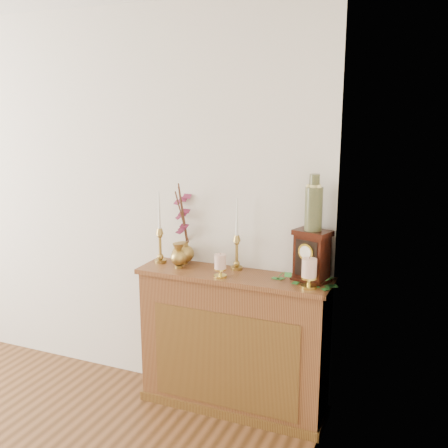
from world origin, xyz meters
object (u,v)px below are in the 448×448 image
at_px(ceramic_vase, 314,205).
at_px(bud_vase, 178,256).
at_px(candlestick_left, 160,240).
at_px(ginger_jar, 183,226).
at_px(mantel_clock, 312,256).
at_px(candlestick_center, 237,247).

bearing_deg(ceramic_vase, bud_vase, -174.20).
relative_size(candlestick_left, ginger_jar, 0.88).
xyz_separation_m(mantel_clock, ceramic_vase, (0.00, 0.00, 0.31)).
bearing_deg(mantel_clock, ceramic_vase, 90.00).
distance_m(bud_vase, ginger_jar, 0.22).
height_order(ginger_jar, ceramic_vase, ceramic_vase).
xyz_separation_m(candlestick_left, bud_vase, (0.17, -0.06, -0.08)).
relative_size(bud_vase, ginger_jar, 0.30).
relative_size(mantel_clock, ceramic_vase, 0.94).
height_order(ginger_jar, mantel_clock, ginger_jar).
height_order(candlestick_center, ginger_jar, ginger_jar).
bearing_deg(bud_vase, candlestick_left, 159.67).
distance_m(candlestick_left, bud_vase, 0.20).
height_order(mantel_clock, ceramic_vase, ceramic_vase).
relative_size(candlestick_left, bud_vase, 2.91).
bearing_deg(ceramic_vase, candlestick_center, 176.30).
bearing_deg(candlestick_center, candlestick_left, -174.03).
xyz_separation_m(candlestick_center, ceramic_vase, (0.49, -0.03, 0.31)).
bearing_deg(ceramic_vase, candlestick_left, -178.69).
relative_size(candlestick_left, ceramic_vase, 1.45).
distance_m(ginger_jar, ceramic_vase, 0.91).
bearing_deg(ginger_jar, candlestick_left, -151.49).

